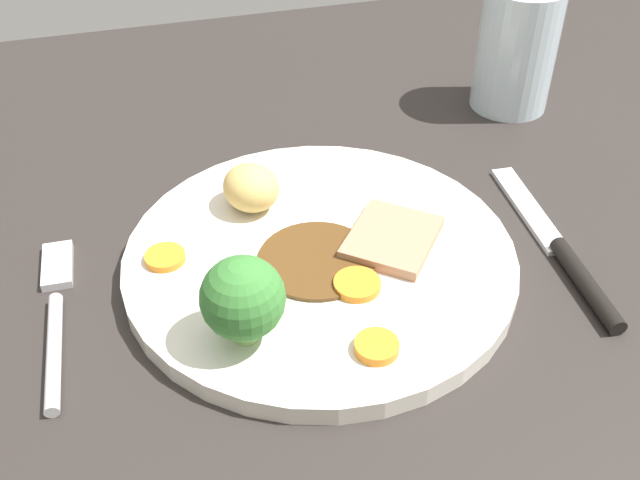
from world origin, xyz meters
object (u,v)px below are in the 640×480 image
object	(u,v)px
broccoli_floret	(243,299)
water_glass	(517,49)
dinner_plate	(320,259)
fork	(56,313)
carrot_coin_back	(357,285)
meat_slice_main	(392,238)
roast_potato_left	(251,187)
knife	(563,254)
carrot_coin_front	(164,253)
carrot_coin_side	(381,346)

from	to	relation	value
broccoli_floret	water_glass	size ratio (longest dim) A/B	0.52
dinner_plate	fork	size ratio (longest dim) A/B	1.75
dinner_plate	carrot_coin_back	bearing A→B (deg)	-72.30
meat_slice_main	roast_potato_left	size ratio (longest dim) A/B	1.50
fork	knife	bearing A→B (deg)	-94.26
carrot_coin_front	knife	distance (cm)	27.50
carrot_coin_back	fork	distance (cm)	19.36
carrot_coin_side	fork	bearing A→B (deg)	153.20
broccoli_floret	roast_potato_left	bearing A→B (deg)	76.73
fork	carrot_coin_front	bearing A→B (deg)	-69.14
carrot_coin_back	fork	bearing A→B (deg)	168.16
knife	water_glass	distance (cm)	22.46
roast_potato_left	knife	world-z (taller)	roast_potato_left
dinner_plate	roast_potato_left	world-z (taller)	roast_potato_left
broccoli_floret	water_glass	bearing A→B (deg)	39.09
meat_slice_main	carrot_coin_side	distance (cm)	9.96
meat_slice_main	roast_potato_left	distance (cm)	10.85
dinner_plate	carrot_coin_back	distance (cm)	4.43
carrot_coin_back	fork	world-z (taller)	carrot_coin_back
dinner_plate	knife	world-z (taller)	dinner_plate
water_glass	roast_potato_left	bearing A→B (deg)	-157.37
roast_potato_left	knife	xyz separation A→B (cm)	(19.93, -10.06, -2.59)
broccoli_floret	fork	size ratio (longest dim) A/B	0.38
fork	knife	distance (cm)	34.32
water_glass	dinner_plate	bearing A→B (deg)	-142.91
dinner_plate	water_glass	size ratio (longest dim) A/B	2.42
carrot_coin_side	broccoli_floret	size ratio (longest dim) A/B	0.46
meat_slice_main	knife	world-z (taller)	meat_slice_main
dinner_plate	carrot_coin_front	xyz separation A→B (cm)	(-10.23, 2.40, 0.95)
knife	meat_slice_main	bearing A→B (deg)	77.58
meat_slice_main	fork	distance (cm)	22.65
meat_slice_main	water_glass	size ratio (longest dim) A/B	0.59
dinner_plate	roast_potato_left	xyz separation A→B (cm)	(-3.38, 6.32, 2.34)
carrot_coin_back	broccoli_floret	xyz separation A→B (cm)	(-7.72, -2.37, 2.93)
broccoli_floret	knife	distance (cm)	23.48
carrot_coin_side	knife	world-z (taller)	carrot_coin_side
carrot_coin_back	carrot_coin_side	world-z (taller)	same
broccoli_floret	carrot_coin_back	bearing A→B (deg)	17.06
carrot_coin_front	fork	world-z (taller)	carrot_coin_front
dinner_plate	meat_slice_main	distance (cm)	5.16
dinner_plate	carrot_coin_front	distance (cm)	10.55
fork	water_glass	xyz separation A→B (cm)	(40.38, 17.38, 5.13)
dinner_plate	knife	xyz separation A→B (cm)	(16.55, -3.74, -0.25)
dinner_plate	knife	size ratio (longest dim) A/B	1.44
water_glass	knife	bearing A→B (deg)	-106.57
water_glass	meat_slice_main	bearing A→B (deg)	-135.17
carrot_coin_front	broccoli_floret	size ratio (longest dim) A/B	0.47
meat_slice_main	water_glass	bearing A→B (deg)	44.83
roast_potato_left	meat_slice_main	bearing A→B (deg)	-38.80
carrot_coin_side	broccoli_floret	distance (cm)	8.54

